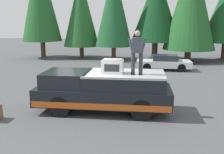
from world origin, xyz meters
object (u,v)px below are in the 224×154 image
Objects in this scene: pickup_truck at (104,91)px; person_on_truck_bed at (137,51)px; compressor_unit at (113,66)px; parked_car_white at (164,62)px.

person_on_truck_bed is (-0.25, -1.36, 1.68)m from pickup_truck.
compressor_unit is 1.15m from person_on_truck_bed.
pickup_truck is 1.13m from compressor_unit.
compressor_unit is (-0.12, -0.40, 1.05)m from pickup_truck.
person_on_truck_bed is at bearing 169.39° from parked_car_white.
pickup_truck is 10.22m from parked_car_white.
parked_car_white is (9.94, -1.86, -1.97)m from person_on_truck_bed.
parked_car_white is (9.69, -3.22, -0.29)m from pickup_truck.
pickup_truck reaches higher than parked_car_white.
person_on_truck_bed is at bearing -97.83° from compressor_unit.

